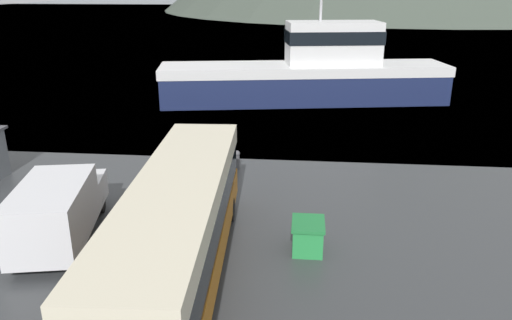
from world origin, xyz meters
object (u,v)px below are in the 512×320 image
(tour_bus, at_px, (179,225))
(storage_bin, at_px, (308,236))
(delivery_van, at_px, (58,208))
(fishing_boat, at_px, (309,73))

(tour_bus, distance_m, storage_bin, 4.64)
(delivery_van, height_order, storage_bin, delivery_van)
(delivery_van, relative_size, fishing_boat, 0.29)
(delivery_van, bearing_deg, storage_bin, -10.95)
(fishing_boat, height_order, storage_bin, fishing_boat)
(fishing_boat, relative_size, storage_bin, 16.09)
(fishing_boat, bearing_deg, delivery_van, 149.15)
(fishing_boat, distance_m, storage_bin, 22.81)
(delivery_van, xyz_separation_m, storage_bin, (8.77, 0.08, -0.68))
(tour_bus, xyz_separation_m, storage_bin, (3.87, 2.18, -1.33))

